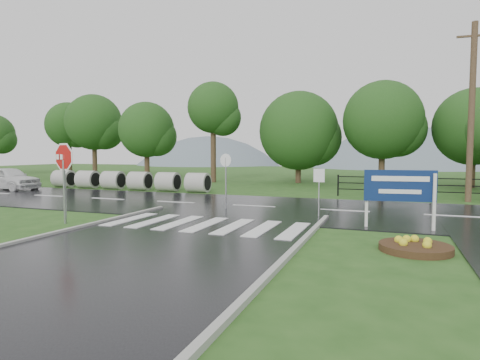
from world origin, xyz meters
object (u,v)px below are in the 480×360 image
at_px(stop_sign, 64,165).
at_px(car_white, 9,190).
at_px(culvert_pipes, 126,180).
at_px(estate_billboard, 400,189).

relative_size(stop_sign, car_white, 0.66).
bearing_deg(stop_sign, culvert_pipes, 117.16).
xyz_separation_m(stop_sign, estate_billboard, (10.78, 2.88, -0.73)).
distance_m(estate_billboard, car_white, 24.21).
relative_size(stop_sign, estate_billboard, 1.37).
height_order(culvert_pipes, estate_billboard, estate_billboard).
bearing_deg(car_white, culvert_pipes, -63.99).
xyz_separation_m(stop_sign, car_white, (-12.78, 8.31, -2.04)).
relative_size(culvert_pipes, car_white, 2.64).
xyz_separation_m(estate_billboard, car_white, (-23.56, 5.44, -1.31)).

